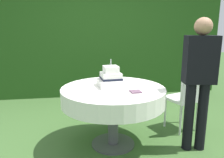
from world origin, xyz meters
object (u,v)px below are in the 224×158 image
Objects in this scene: wedding_cake at (111,78)px; standing_person at (199,76)px; serving_plate_far at (113,99)px; garden_chair at (186,95)px; serving_plate_near at (152,87)px; napkin_stack at (136,92)px; cake_table at (113,96)px.

standing_person reaches higher than wedding_cake.
wedding_cake is 0.22× the size of standing_person.
serving_plate_far is 0.12× the size of garden_chair.
wedding_cake is 1.16m from garden_chair.
serving_plate_near is 0.32m from napkin_stack.
napkin_stack is at bearing -54.99° from wedding_cake.
napkin_stack is 0.77m from standing_person.
standing_person is (0.75, -0.03, 0.16)m from napkin_stack.
standing_person is (0.97, -0.26, 0.28)m from cake_table.
garden_chair reaches higher than serving_plate_near.
napkin_stack is (0.23, -0.33, -0.09)m from wedding_cake.
standing_person is (1.05, 0.19, 0.16)m from serving_plate_far.
wedding_cake is 2.46× the size of serving_plate_near.
napkin_stack is (0.22, -0.24, 0.12)m from cake_table.
serving_plate_near is at bearing -5.99° from cake_table.
cake_table is at bearing 164.87° from standing_person.
wedding_cake reaches higher than cake_table.
garden_chair is (1.10, 0.23, -0.11)m from cake_table.
wedding_cake is 0.41m from napkin_stack.
cake_table is 0.50m from serving_plate_near.
cake_table is 0.35m from napkin_stack.
standing_person is (-0.12, -0.49, 0.39)m from garden_chair.
napkin_stack is 1.02m from garden_chair.
garden_chair is at bearing 30.36° from serving_plate_far.
cake_table is 1.13m from garden_chair.
serving_plate_near is 1.35× the size of serving_plate_far.
serving_plate_far is 1.08m from standing_person.
napkin_stack is at bearing -46.79° from cake_table.
cake_table is 1.05m from standing_person.
serving_plate_near is 0.16× the size of garden_chair.
wedding_cake is 3.33× the size of serving_plate_far.
napkin_stack reaches higher than serving_plate_far.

